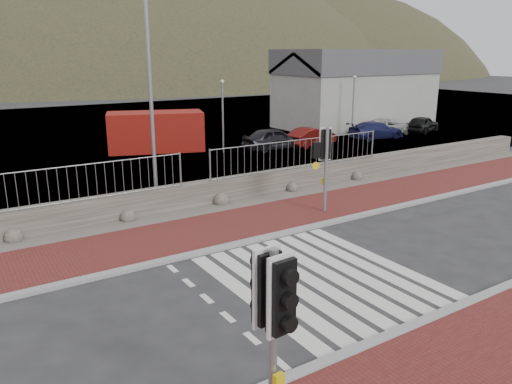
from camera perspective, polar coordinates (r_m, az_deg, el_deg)
ground at (r=13.15m, az=7.26°, el=-9.59°), size 220.00×220.00×0.00m
sidewalk_near at (r=10.34m, az=26.23°, el=-18.54°), size 40.00×4.00×0.08m
sidewalk_far at (r=16.56m, az=-2.74°, el=-3.91°), size 40.00×3.00×0.08m
kerb_near at (r=11.27m, az=17.36°, el=-14.51°), size 40.00×0.25×0.12m
kerb_far at (r=15.35m, az=0.07°, el=-5.46°), size 40.00×0.25×0.12m
zebra_crossing at (r=13.15m, az=7.26°, el=-9.57°), size 4.62×5.60×0.01m
gravel_strip at (r=18.23m, az=-5.89°, el=-2.15°), size 40.00×1.50×0.06m
stone_wall at (r=18.80m, az=-7.03°, el=-0.30°), size 40.00×0.60×0.90m
railing at (r=18.34m, az=-6.97°, el=3.71°), size 18.07×0.07×1.22m
quay at (r=38.16m, az=-20.71°, el=6.25°), size 120.00×40.00×0.50m
water at (r=72.58m, az=-26.83°, el=9.61°), size 220.00×50.00×0.05m
harbor_building at (r=40.18m, az=11.35°, el=11.59°), size 12.20×6.20×5.80m
hills_backdrop at (r=102.12m, az=-23.13°, el=-1.92°), size 254.00×90.00×100.00m
traffic_signal_near at (r=6.94m, az=2.00°, el=-13.18°), size 0.46×0.30×3.10m
traffic_signal_far at (r=17.58m, az=7.94°, el=4.57°), size 0.76×0.43×3.10m
streetlight at (r=18.46m, az=-11.64°, el=11.70°), size 1.65×0.49×7.83m
shipping_container at (r=29.90m, az=-11.37°, el=6.80°), size 5.86×3.89×2.26m
car_a at (r=29.78m, az=2.05°, el=6.13°), size 3.88×1.71×1.30m
car_b at (r=31.07m, az=6.32°, el=6.30°), size 3.63×1.77×1.15m
car_c at (r=34.47m, az=13.54°, el=6.88°), size 4.10×1.98×1.15m
car_d at (r=36.18m, az=14.58°, el=7.23°), size 4.39×2.38×1.17m
car_e at (r=38.13m, az=18.47°, el=7.36°), size 3.79×2.44×1.20m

